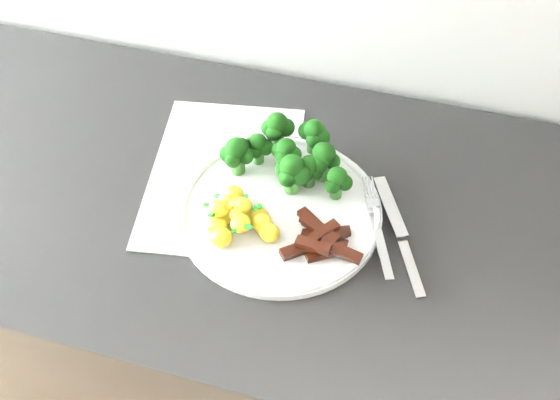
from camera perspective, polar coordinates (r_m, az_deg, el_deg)
counter at (r=1.28m, az=3.23°, el=-14.11°), size 2.34×0.58×0.88m
recipe_paper at (r=0.96m, az=-5.11°, el=2.41°), size 0.27×0.35×0.00m
plate at (r=0.91m, az=0.00°, el=-0.88°), size 0.30×0.30×0.02m
broccoli at (r=0.92m, az=0.94°, el=4.29°), size 0.20×0.13×0.07m
potatoes at (r=0.88m, az=-3.86°, el=-1.63°), size 0.11×0.11×0.04m
beef_strips at (r=0.86m, az=3.74°, el=-3.62°), size 0.11×0.10×0.03m
fork at (r=0.88m, az=8.92°, el=-2.70°), size 0.08×0.18×0.02m
knife at (r=0.88m, az=11.25°, el=-4.36°), size 0.10×0.20×0.02m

